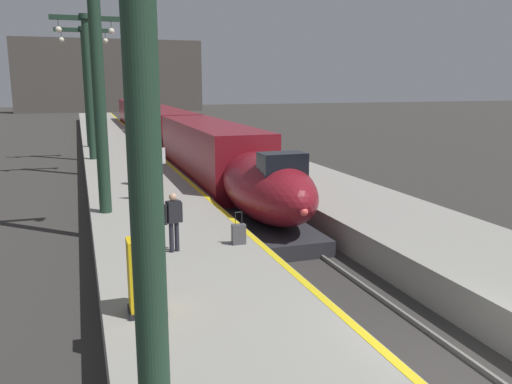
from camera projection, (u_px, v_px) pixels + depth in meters
name	position (u px, v px, depth m)	size (l,w,h in m)	color
ground_plane	(456.00, 382.00, 10.31)	(260.00, 260.00, 0.00)	#33302D
platform_left	(127.00, 170.00, 31.92)	(4.80, 110.00, 1.05)	gray
platform_right	(254.00, 164.00, 34.44)	(4.80, 110.00, 1.05)	gray
platform_left_safety_stripe	(164.00, 160.00, 32.52)	(0.20, 107.80, 0.01)	yellow
rail_main_left	(174.00, 168.00, 35.60)	(0.08, 110.00, 0.12)	slate
rail_main_right	(196.00, 167.00, 36.06)	(0.08, 110.00, 0.12)	slate
highspeed_train_main	(166.00, 130.00, 42.63)	(2.92, 57.11, 3.60)	maroon
station_column_mid	(97.00, 62.00, 18.39)	(4.00, 0.68, 8.92)	#1E3828
station_column_far	(88.00, 73.00, 31.92)	(4.00, 0.68, 8.67)	#1E3828
station_column_distant	(86.00, 75.00, 38.26)	(4.00, 0.68, 8.59)	#1E3828
passenger_near_edge	(174.00, 218.00, 14.76)	(0.55, 0.33, 1.69)	#23232D
passenger_mid_platform	(139.00, 164.00, 24.47)	(0.25, 0.57, 1.69)	#23232D
rolling_suitcase	(239.00, 234.00, 15.58)	(0.40, 0.22, 0.98)	#4C4C51
ticket_machine_yellow	(146.00, 279.00, 10.83)	(0.76, 0.62, 1.60)	yellow
departure_info_board	(154.00, 163.00, 21.19)	(0.90, 0.10, 2.12)	maroon
terminus_back_wall	(111.00, 76.00, 103.58)	(36.00, 2.00, 14.00)	#4C4742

